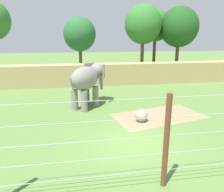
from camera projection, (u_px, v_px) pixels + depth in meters
The scene contains 10 objects.
ground_plane at pixel (135, 143), 10.95m from camera, with size 120.00×120.00×0.00m, color #5B7F3D.
dirt_patch at pixel (159, 116), 14.58m from camera, with size 5.94×3.17×0.01m, color #937F5B.
embankment_wall at pixel (102, 74), 23.56m from camera, with size 36.00×1.80×2.26m, color tan.
elephant at pixel (87, 79), 15.98m from camera, with size 3.25×3.75×3.14m.
enrichment_ball at pixel (141, 116), 13.56m from camera, with size 0.78×0.78×0.78m, color tan.
cable_fence at pixel (163, 142), 7.39m from camera, with size 11.94×0.20×3.45m.
tree_far_left at pixel (80, 34), 29.26m from camera, with size 4.35×4.35×7.64m.
tree_left_of_centre at pixel (179, 27), 28.20m from camera, with size 4.92×4.92×8.82m.
tree_behind_wall at pixel (155, 26), 30.60m from camera, with size 4.26×4.26×8.81m.
tree_far_right at pixel (143, 25), 27.71m from camera, with size 4.72×4.72×9.03m.
Camera 1 is at (-2.72, -9.58, 5.25)m, focal length 34.81 mm.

